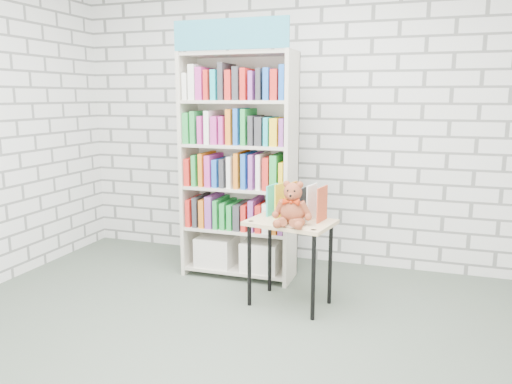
% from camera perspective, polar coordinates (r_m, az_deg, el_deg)
% --- Properties ---
extents(ground, '(4.50, 4.50, 0.00)m').
position_cam_1_polar(ground, '(3.38, -4.54, -17.58)').
color(ground, '#485346').
rests_on(ground, ground).
extents(room_shell, '(4.52, 4.02, 2.81)m').
position_cam_1_polar(room_shell, '(2.98, -5.07, 14.21)').
color(room_shell, silver).
rests_on(room_shell, ground).
extents(bookshelf, '(0.99, 0.39, 2.22)m').
position_cam_1_polar(bookshelf, '(4.40, -1.96, 3.09)').
color(bookshelf, beige).
rests_on(bookshelf, ground).
extents(display_table, '(0.70, 0.54, 0.68)m').
position_cam_1_polar(display_table, '(3.84, 3.95, -4.66)').
color(display_table, tan).
rests_on(display_table, ground).
extents(table_books, '(0.47, 0.27, 0.26)m').
position_cam_1_polar(table_books, '(3.87, 4.64, -1.09)').
color(table_books, '#29B2A7').
rests_on(table_books, display_table).
extents(teddy_bear, '(0.30, 0.28, 0.32)m').
position_cam_1_polar(teddy_bear, '(3.67, 4.16, -1.77)').
color(teddy_bear, brown).
rests_on(teddy_bear, display_table).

